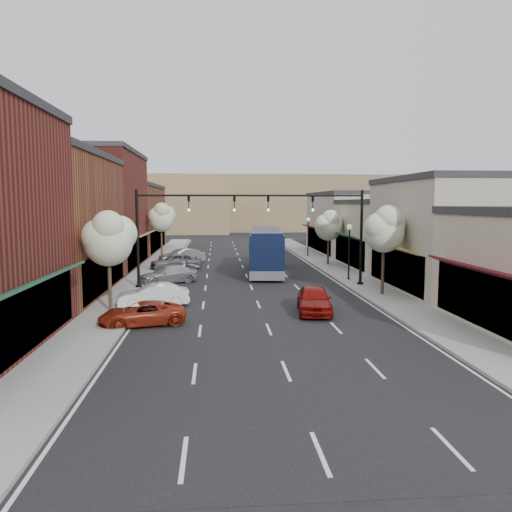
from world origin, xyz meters
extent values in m
plane|color=black|center=(0.00, 0.00, 0.00)|extent=(160.00, 160.00, 0.00)
cube|color=gray|center=(-8.40, 18.50, 0.07)|extent=(2.80, 73.00, 0.15)
cube|color=gray|center=(8.40, 18.50, 0.07)|extent=(2.80, 73.00, 0.15)
cube|color=gray|center=(-7.00, 18.50, 0.07)|extent=(0.25, 73.00, 0.17)
cube|color=gray|center=(7.00, 18.50, 0.07)|extent=(0.25, 73.00, 0.17)
cube|color=black|center=(-10.10, -8.00, 1.60)|extent=(0.60, 11.90, 2.60)
cube|color=#1C472F|center=(-9.30, -8.00, 3.10)|extent=(1.07, 9.80, 0.49)
cube|color=brown|center=(-14.30, 6.00, 4.50)|extent=(9.00, 14.00, 9.00)
cube|color=#2D2D30|center=(-14.30, 6.00, 9.20)|extent=(9.20, 14.10, 0.40)
cube|color=black|center=(-10.10, 6.00, 1.60)|extent=(0.60, 11.90, 2.60)
cube|color=#511218|center=(-9.30, 6.00, 3.10)|extent=(1.07, 9.80, 0.49)
cube|color=maroon|center=(-14.30, 20.00, 5.25)|extent=(9.00, 14.00, 10.50)
cube|color=#2D2D30|center=(-14.30, 20.00, 10.70)|extent=(9.20, 14.10, 0.40)
cube|color=black|center=(-10.10, 20.00, 1.60)|extent=(0.60, 11.90, 2.60)
cube|color=#9F8C48|center=(-9.30, 20.00, 3.10)|extent=(1.07, 9.80, 0.49)
cube|color=brown|center=(-14.30, 36.00, 4.00)|extent=(9.00, 18.00, 8.00)
cube|color=#2D2D30|center=(-14.30, 36.00, 8.20)|extent=(9.20, 18.10, 0.40)
cube|color=black|center=(-10.10, 36.00, 1.60)|extent=(0.60, 15.30, 2.60)
cube|color=#1C472F|center=(-9.30, 36.00, 3.10)|extent=(1.07, 12.60, 0.49)
cube|color=black|center=(10.10, -6.00, 1.60)|extent=(0.60, 10.20, 2.60)
cube|color=#511218|center=(9.30, -6.00, 3.10)|extent=(1.07, 8.40, 0.49)
cube|color=#B0A496|center=(13.80, 6.00, 3.75)|extent=(8.00, 12.00, 7.50)
cube|color=#2D2D30|center=(13.80, 6.00, 7.70)|extent=(8.20, 12.10, 0.40)
cube|color=black|center=(10.10, 6.00, 1.60)|extent=(0.60, 10.20, 2.60)
cube|color=#9F8C48|center=(9.30, 6.00, 3.10)|extent=(1.07, 8.40, 0.49)
cube|color=#C2B69A|center=(13.80, 18.00, 3.00)|extent=(8.00, 12.00, 6.00)
cube|color=#2D2D30|center=(13.80, 18.00, 6.20)|extent=(8.20, 12.10, 0.40)
cube|color=black|center=(10.10, 18.00, 1.60)|extent=(0.60, 10.20, 2.60)
cube|color=#1C472F|center=(9.30, 18.00, 3.10)|extent=(1.07, 8.40, 0.49)
cube|color=#B0A496|center=(13.80, 32.00, 3.50)|extent=(8.00, 16.00, 7.00)
cube|color=#2D2D30|center=(13.80, 32.00, 7.20)|extent=(8.20, 16.10, 0.40)
cube|color=black|center=(10.10, 32.00, 1.60)|extent=(0.60, 13.60, 2.60)
cube|color=#511218|center=(9.30, 32.00, 3.10)|extent=(1.07, 11.20, 0.49)
cube|color=#7A6647|center=(0.00, 90.00, 6.00)|extent=(120.00, 30.00, 12.00)
cube|color=#7A6647|center=(-25.00, 78.00, 4.00)|extent=(50.00, 20.00, 8.00)
cylinder|color=black|center=(8.00, 8.00, 0.15)|extent=(0.44, 0.44, 0.30)
cylinder|color=black|center=(8.00, 8.00, 3.50)|extent=(0.20, 0.20, 7.00)
cylinder|color=black|center=(4.00, 8.00, 6.60)|extent=(8.00, 0.14, 0.14)
imported|color=black|center=(4.40, 8.00, 6.00)|extent=(0.18, 0.46, 1.10)
sphere|color=#19E533|center=(4.40, 7.88, 5.58)|extent=(0.18, 0.18, 0.18)
imported|color=black|center=(1.20, 8.00, 6.00)|extent=(0.18, 0.46, 1.10)
sphere|color=#19E533|center=(1.20, 7.88, 5.58)|extent=(0.18, 0.18, 0.18)
cylinder|color=black|center=(-8.00, 8.00, 0.15)|extent=(0.44, 0.44, 0.30)
cylinder|color=black|center=(-8.00, 8.00, 3.50)|extent=(0.20, 0.20, 7.00)
cylinder|color=black|center=(-4.00, 8.00, 6.60)|extent=(8.00, 0.14, 0.14)
imported|color=black|center=(-4.40, 8.00, 6.00)|extent=(0.18, 0.46, 1.10)
sphere|color=#19E533|center=(-4.40, 7.88, 5.58)|extent=(0.18, 0.18, 0.18)
imported|color=black|center=(-1.20, 8.00, 6.00)|extent=(0.18, 0.46, 1.10)
sphere|color=#19E533|center=(-1.20, 7.88, 5.58)|extent=(0.18, 0.18, 0.18)
cylinder|color=#47382B|center=(8.30, 4.00, 1.86)|extent=(0.20, 0.20, 3.71)
sphere|color=#B6C295|center=(8.30, 4.00, 4.18)|extent=(2.60, 2.60, 2.60)
sphere|color=#B6C295|center=(8.80, 4.30, 4.64)|extent=(2.00, 2.00, 2.00)
sphere|color=#B6C295|center=(7.90, 3.70, 4.52)|extent=(1.90, 1.90, 1.90)
sphere|color=#B6C295|center=(8.40, 3.50, 5.10)|extent=(1.70, 1.70, 1.70)
cylinder|color=#47382B|center=(8.30, 20.00, 1.66)|extent=(0.20, 0.20, 3.33)
sphere|color=#B6C295|center=(8.30, 20.00, 3.74)|extent=(2.60, 2.60, 2.60)
sphere|color=#B6C295|center=(8.80, 20.30, 4.16)|extent=(2.00, 2.00, 2.00)
sphere|color=#B6C295|center=(7.90, 19.70, 4.06)|extent=(1.90, 1.90, 1.90)
sphere|color=#B6C295|center=(8.40, 19.50, 4.58)|extent=(1.70, 1.70, 1.70)
cylinder|color=#47382B|center=(-8.30, 0.00, 1.76)|extent=(0.20, 0.20, 3.52)
sphere|color=#B6C295|center=(-8.30, 0.00, 3.96)|extent=(2.60, 2.60, 2.60)
sphere|color=#B6C295|center=(-7.80, 0.30, 4.40)|extent=(2.00, 2.00, 2.00)
sphere|color=#B6C295|center=(-8.70, -0.30, 4.29)|extent=(1.90, 1.90, 1.90)
sphere|color=#B6C295|center=(-8.20, -0.50, 4.84)|extent=(1.70, 1.70, 1.70)
cylinder|color=#47382B|center=(-8.30, 26.00, 1.92)|extent=(0.20, 0.20, 3.84)
sphere|color=#B6C295|center=(-8.30, 26.00, 4.32)|extent=(2.60, 2.60, 2.60)
sphere|color=#B6C295|center=(-7.80, 26.30, 4.80)|extent=(2.00, 2.00, 2.00)
sphere|color=#B6C295|center=(-8.70, 25.70, 4.68)|extent=(1.90, 1.90, 1.90)
sphere|color=#B6C295|center=(-8.20, 25.50, 5.28)|extent=(1.70, 1.70, 1.70)
cylinder|color=black|center=(7.80, 10.50, 0.10)|extent=(0.28, 0.28, 0.20)
cylinder|color=black|center=(7.80, 10.50, 2.00)|extent=(0.12, 0.12, 4.00)
sphere|color=white|center=(7.80, 10.50, 4.22)|extent=(0.44, 0.44, 0.44)
cylinder|color=black|center=(7.80, 28.00, 0.10)|extent=(0.28, 0.28, 0.20)
cylinder|color=black|center=(7.80, 28.00, 2.00)|extent=(0.12, 0.12, 4.00)
sphere|color=white|center=(7.80, 28.00, 4.22)|extent=(0.44, 0.44, 0.44)
cube|color=black|center=(1.85, 15.93, 2.03)|extent=(3.73, 12.53, 3.15)
cube|color=#595B60|center=(1.85, 15.93, 0.57)|extent=(3.75, 12.56, 0.72)
cube|color=black|center=(1.85, 15.93, 2.47)|extent=(3.70, 11.55, 1.13)
cube|color=black|center=(1.85, 15.93, 3.65)|extent=(3.47, 12.02, 0.26)
cube|color=black|center=(1.32, 9.82, 2.68)|extent=(2.14, 0.26, 1.23)
cylinder|color=black|center=(0.27, 11.72, 0.54)|extent=(0.42, 1.09, 1.07)
cylinder|color=black|center=(2.69, 11.52, 0.54)|extent=(0.42, 1.09, 1.07)
cylinder|color=black|center=(0.98, 19.93, 0.54)|extent=(0.42, 1.09, 1.07)
cylinder|color=black|center=(3.40, 19.72, 0.54)|extent=(0.42, 1.09, 1.07)
cylinder|color=black|center=(0.85, 18.49, 0.54)|extent=(0.42, 1.09, 1.07)
cylinder|color=black|center=(3.27, 18.28, 0.54)|extent=(0.42, 1.09, 1.07)
imported|color=maroon|center=(2.88, -0.56, 0.76)|extent=(2.35, 4.67, 1.53)
imported|color=maroon|center=(-6.20, -2.68, 0.59)|extent=(4.61, 2.94, 1.18)
imported|color=white|center=(-6.20, 1.82, 0.68)|extent=(4.29, 2.06, 1.36)
imported|color=#A1A1A7|center=(-6.20, 10.51, 0.66)|extent=(4.93, 3.67, 1.33)
imported|color=slate|center=(-6.20, 18.09, 0.79)|extent=(5.00, 3.31, 1.58)
imported|color=#A7A7AC|center=(-5.96, 22.82, 0.75)|extent=(4.75, 3.69, 1.51)
camera|label=1|loc=(-2.47, -27.40, 6.06)|focal=35.00mm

